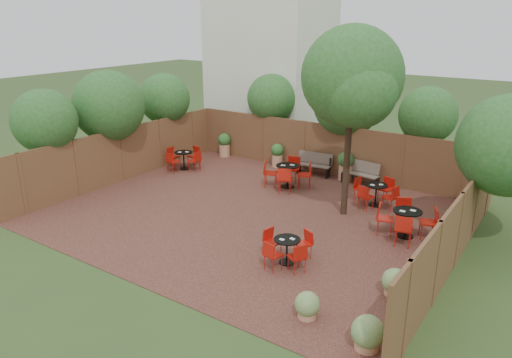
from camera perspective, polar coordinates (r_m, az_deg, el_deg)
The scene contains 13 objects.
ground at distance 15.29m, azimuth -0.24°, elevation -4.23°, with size 80.00×80.00×0.00m, color #354F23.
courtyard_paving at distance 15.29m, azimuth -0.24°, elevation -4.19°, with size 12.00×10.00×0.02m, color #3B1B18.
fence_back at distance 19.08m, azimuth 8.28°, elevation 3.48°, with size 12.00×0.08×2.00m, color #583120.
fence_left at distance 18.82m, azimuth -15.52°, elevation 2.76°, with size 0.08×10.00×2.00m, color #583120.
fence_right at distance 12.79m, azimuth 22.66°, elevation -5.70°, with size 0.08×10.00×2.00m, color #583120.
neighbour_building at distance 23.31m, azimuth 1.78°, elevation 13.94°, with size 5.00×4.00×8.00m, color silver.
overhang_foliage at distance 17.24m, azimuth 1.42°, elevation 7.92°, with size 15.75×10.48×2.67m.
courtyard_tree at distance 14.51m, azimuth 11.18°, elevation 11.10°, with size 3.02×2.96×5.76m.
park_bench_left at distance 19.03m, azimuth 6.85°, elevation 1.83°, with size 1.44×0.61×0.87m.
park_bench_right at distance 18.27m, azimuth 12.30°, elevation 0.76°, with size 1.42×0.61×0.85m.
bistro_tables at distance 15.98m, azimuth 5.71°, elevation -1.50°, with size 11.05×6.49×0.96m.
planters at distance 18.15m, azimuth 7.07°, elevation 1.36°, with size 11.02×3.89×1.11m.
low_shrubs at distance 10.41m, azimuth 12.40°, elevation -14.64°, with size 1.99×2.71×0.68m.
Camera 1 is at (7.95, -11.61, 6.00)m, focal length 33.91 mm.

